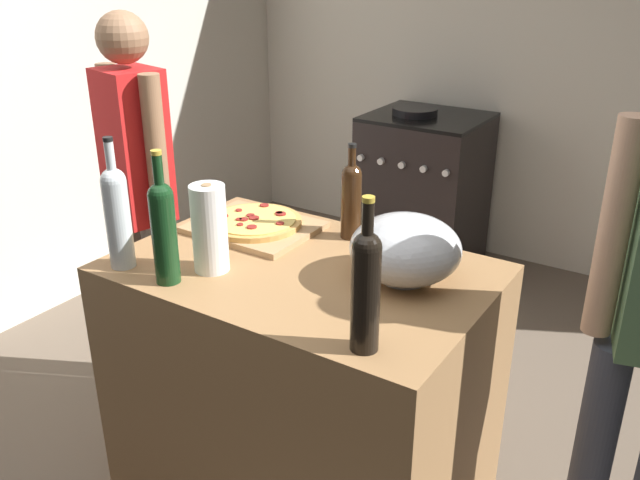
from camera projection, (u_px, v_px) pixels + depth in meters
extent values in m
cube|color=#6B5B4C|center=(390.00, 368.00, 3.10)|extent=(4.13, 3.53, 0.02)
cube|color=silver|center=(526.00, 39.00, 3.74)|extent=(4.13, 0.10, 2.60)
cube|color=silver|center=(88.00, 46.00, 3.48)|extent=(0.10, 3.53, 2.60)
cube|color=#9E7247|center=(303.00, 390.00, 2.18)|extent=(1.11, 0.74, 0.89)
cube|color=tan|center=(254.00, 227.00, 2.26)|extent=(0.40, 0.32, 0.02)
cylinder|color=tan|center=(254.00, 222.00, 2.25)|extent=(0.32, 0.32, 0.02)
cylinder|color=#EAC660|center=(254.00, 219.00, 2.25)|extent=(0.28, 0.28, 0.00)
cylinder|color=maroon|center=(279.00, 213.00, 2.29)|extent=(0.03, 0.03, 0.01)
cylinder|color=maroon|center=(280.00, 223.00, 2.20)|extent=(0.03, 0.03, 0.01)
cylinder|color=maroon|center=(264.00, 205.00, 2.36)|extent=(0.03, 0.03, 0.01)
cylinder|color=maroon|center=(252.00, 227.00, 2.17)|extent=(0.03, 0.03, 0.01)
cylinder|color=maroon|center=(240.00, 225.00, 2.19)|extent=(0.02, 0.02, 0.01)
cylinder|color=maroon|center=(244.00, 219.00, 2.24)|extent=(0.03, 0.03, 0.01)
cylinder|color=maroon|center=(251.00, 215.00, 2.27)|extent=(0.03, 0.03, 0.01)
cylinder|color=maroon|center=(239.00, 219.00, 2.24)|extent=(0.02, 0.02, 0.01)
cylinder|color=maroon|center=(254.00, 218.00, 2.25)|extent=(0.03, 0.03, 0.01)
cylinder|color=maroon|center=(281.00, 214.00, 2.28)|extent=(0.04, 0.04, 0.01)
cylinder|color=maroon|center=(239.00, 210.00, 2.31)|extent=(0.02, 0.02, 0.01)
cylinder|color=maroon|center=(224.00, 216.00, 2.26)|extent=(0.03, 0.03, 0.01)
cylinder|color=#B2B2B7|center=(404.00, 278.00, 1.93)|extent=(0.13, 0.13, 0.01)
ellipsoid|color=silver|center=(405.00, 249.00, 1.89)|extent=(0.32, 0.32, 0.19)
cylinder|color=white|center=(209.00, 229.00, 1.94)|extent=(0.10, 0.10, 0.26)
cylinder|color=#997551|center=(209.00, 228.00, 1.94)|extent=(0.03, 0.03, 0.27)
cylinder|color=#331E0F|center=(351.00, 206.00, 2.17)|extent=(0.07, 0.07, 0.21)
sphere|color=#331E0F|center=(352.00, 175.00, 2.13)|extent=(0.07, 0.07, 0.07)
cylinder|color=#331E0F|center=(352.00, 158.00, 2.11)|extent=(0.03, 0.03, 0.07)
cylinder|color=black|center=(352.00, 146.00, 2.09)|extent=(0.03, 0.03, 0.01)
cylinder|color=black|center=(365.00, 299.00, 1.54)|extent=(0.07, 0.07, 0.26)
sphere|color=black|center=(367.00, 247.00, 1.49)|extent=(0.07, 0.07, 0.07)
cylinder|color=black|center=(368.00, 220.00, 1.47)|extent=(0.03, 0.03, 0.09)
cylinder|color=gold|center=(368.00, 199.00, 1.45)|extent=(0.03, 0.03, 0.01)
cylinder|color=silver|center=(119.00, 224.00, 1.96)|extent=(0.07, 0.07, 0.27)
sphere|color=silver|center=(113.00, 181.00, 1.91)|extent=(0.07, 0.07, 0.07)
cylinder|color=silver|center=(110.00, 158.00, 1.88)|extent=(0.03, 0.03, 0.09)
cylinder|color=black|center=(108.00, 139.00, 1.86)|extent=(0.03, 0.03, 0.01)
cylinder|color=#143819|center=(165.00, 239.00, 1.87)|extent=(0.07, 0.07, 0.26)
sphere|color=#143819|center=(160.00, 195.00, 1.81)|extent=(0.07, 0.07, 0.07)
cylinder|color=#143819|center=(158.00, 171.00, 1.79)|extent=(0.03, 0.03, 0.09)
cylinder|color=gold|center=(156.00, 152.00, 1.77)|extent=(0.03, 0.03, 0.01)
cube|color=black|center=(423.00, 192.00, 3.97)|extent=(0.64, 0.58, 0.88)
cube|color=black|center=(428.00, 117.00, 3.79)|extent=(0.64, 0.58, 0.02)
cylinder|color=silver|center=(361.00, 158.00, 3.76)|extent=(0.04, 0.02, 0.04)
cylinder|color=silver|center=(381.00, 161.00, 3.70)|extent=(0.04, 0.02, 0.04)
cylinder|color=silver|center=(402.00, 165.00, 3.64)|extent=(0.04, 0.02, 0.04)
cylinder|color=silver|center=(423.00, 169.00, 3.57)|extent=(0.04, 0.02, 0.04)
cylinder|color=silver|center=(446.00, 173.00, 3.51)|extent=(0.04, 0.02, 0.04)
cylinder|color=black|center=(415.00, 111.00, 3.79)|extent=(0.26, 0.26, 0.04)
cylinder|color=slate|center=(141.00, 298.00, 2.88)|extent=(0.11, 0.11, 0.78)
cylinder|color=slate|center=(164.00, 312.00, 2.76)|extent=(0.11, 0.11, 0.78)
cube|color=red|center=(134.00, 147.00, 2.55)|extent=(0.26, 0.24, 0.58)
cylinder|color=#936B4C|center=(114.00, 136.00, 2.65)|extent=(0.08, 0.08, 0.56)
cylinder|color=#936B4C|center=(156.00, 151.00, 2.44)|extent=(0.08, 0.08, 0.56)
sphere|color=#936B4C|center=(122.00, 37.00, 2.39)|extent=(0.19, 0.19, 0.19)
cylinder|color=#383D4C|center=(591.00, 464.00, 1.93)|extent=(0.11, 0.11, 0.81)
cylinder|color=tan|center=(614.00, 230.00, 1.66)|extent=(0.08, 0.08, 0.57)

